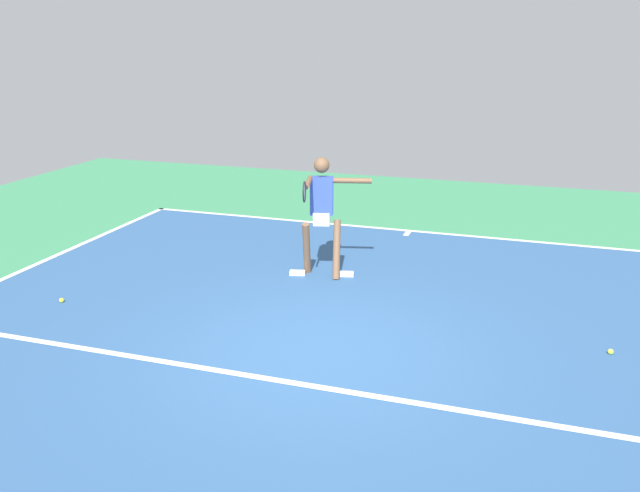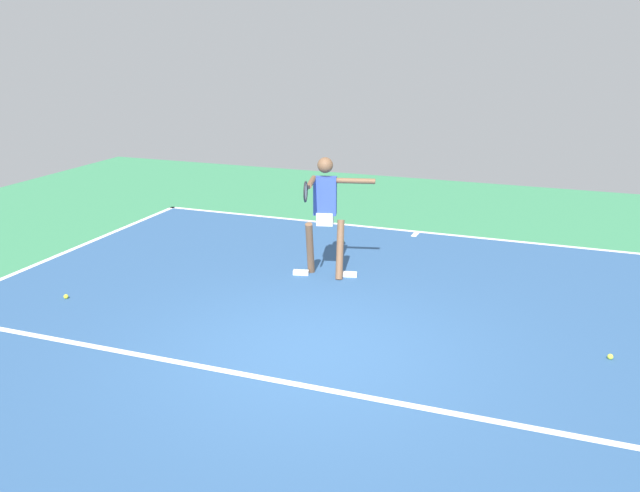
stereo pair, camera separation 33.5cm
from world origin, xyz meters
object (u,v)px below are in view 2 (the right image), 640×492
tennis_ball_by_baseline (342,241)px  tennis_ball_near_service_line (66,297)px  tennis_player (325,209)px  tennis_ball_near_player (610,357)px

tennis_ball_by_baseline → tennis_ball_near_service_line: bearing=54.7°
tennis_ball_near_service_line → tennis_ball_by_baseline: 4.84m
tennis_player → tennis_ball_near_service_line: tennis_player is taller
tennis_ball_near_service_line → tennis_ball_near_player: (-7.17, -0.68, 0.00)m
tennis_player → tennis_ball_by_baseline: size_ratio=28.33×
tennis_ball_near_player → tennis_ball_near_service_line: bearing=5.4°
tennis_player → tennis_ball_near_player: 4.44m
tennis_ball_near_service_line → tennis_ball_by_baseline: same height
tennis_ball_by_baseline → tennis_ball_near_player: 5.47m
tennis_player → tennis_ball_near_service_line: 3.94m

